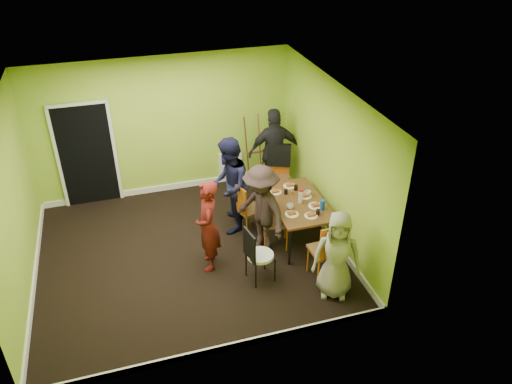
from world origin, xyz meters
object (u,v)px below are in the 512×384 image
at_px(person_left_far, 229,186).
at_px(person_left_near, 261,210).
at_px(dining_table, 298,204).
at_px(orange_bottle, 292,193).
at_px(person_back_end, 275,152).
at_px(chair_bentwood, 257,253).
at_px(easel, 258,151).
at_px(person_front_end, 337,255).
at_px(blue_bottle, 322,205).
at_px(chair_front_end, 328,249).
at_px(chair_back_end, 279,161).
at_px(thermos, 301,197).
at_px(chair_left_far, 245,206).
at_px(person_standing, 208,226).
at_px(chair_left_near, 271,216).

xyz_separation_m(person_left_far, person_left_near, (0.34, -0.79, -0.08)).
bearing_deg(dining_table, orange_bottle, 93.94).
bearing_deg(person_back_end, chair_bentwood, 68.26).
distance_m(easel, person_front_end, 3.50).
distance_m(blue_bottle, orange_bottle, 0.67).
bearing_deg(easel, dining_table, -86.54).
bearing_deg(chair_front_end, person_left_far, 118.47).
height_order(dining_table, orange_bottle, orange_bottle).
xyz_separation_m(chair_bentwood, person_front_end, (1.05, -0.63, 0.19)).
xyz_separation_m(orange_bottle, person_front_end, (0.04, -1.76, -0.06)).
bearing_deg(person_front_end, orange_bottle, 115.92).
height_order(dining_table, easel, easel).
bearing_deg(easel, chair_back_end, -64.19).
bearing_deg(chair_front_end, chair_back_end, 85.21).
bearing_deg(chair_back_end, easel, -41.42).
relative_size(chair_back_end, person_front_end, 0.77).
distance_m(chair_back_end, orange_bottle, 1.20).
distance_m(easel, person_left_near, 2.22).
height_order(chair_back_end, orange_bottle, chair_back_end).
bearing_deg(thermos, person_left_far, 148.07).
relative_size(easel, person_front_end, 1.12).
bearing_deg(chair_left_far, person_standing, -66.18).
relative_size(person_left_near, person_front_end, 1.12).
bearing_deg(orange_bottle, chair_left_near, -147.63).
height_order(chair_left_near, easel, easel).
height_order(chair_back_end, person_left_near, person_left_near).
bearing_deg(chair_left_near, chair_front_end, 41.85).
xyz_separation_m(person_left_near, person_back_end, (0.85, 1.81, 0.09)).
bearing_deg(dining_table, chair_left_far, 153.38).
bearing_deg(person_left_far, thermos, 76.48).
height_order(dining_table, chair_left_near, chair_left_near).
distance_m(chair_back_end, person_back_end, 0.24).
bearing_deg(person_front_end, chair_front_end, 112.30).
xyz_separation_m(person_standing, person_left_near, (0.93, 0.16, 0.02)).
distance_m(chair_left_far, person_standing, 1.13).
bearing_deg(person_standing, chair_left_far, 141.84).
bearing_deg(person_back_end, blue_bottle, 97.46).
relative_size(chair_back_end, person_back_end, 0.62).
xyz_separation_m(person_left_far, person_front_end, (1.09, -2.15, -0.16)).
relative_size(chair_bentwood, person_front_end, 0.66).
height_order(dining_table, chair_front_end, chair_front_end).
distance_m(chair_left_far, thermos, 1.02).
distance_m(chair_front_end, blue_bottle, 0.92).
bearing_deg(chair_left_far, dining_table, 45.02).
bearing_deg(person_front_end, chair_back_end, 112.23).
bearing_deg(blue_bottle, dining_table, 129.80).
bearing_deg(easel, chair_front_end, -87.12).
xyz_separation_m(chair_front_end, orange_bottle, (-0.06, 1.44, 0.18)).
bearing_deg(blue_bottle, person_standing, 179.17).
height_order(easel, orange_bottle, easel).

